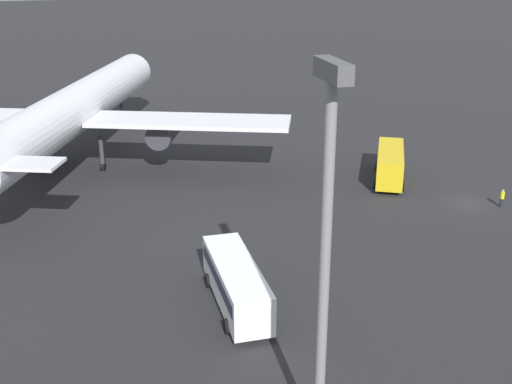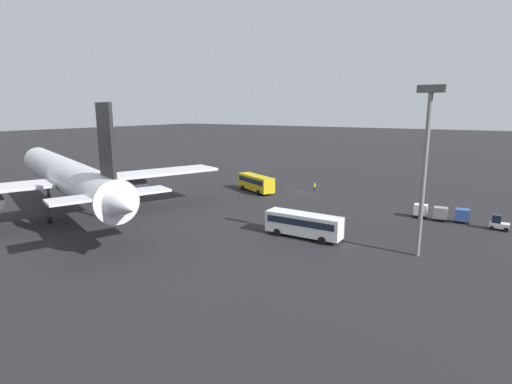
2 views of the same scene
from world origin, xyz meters
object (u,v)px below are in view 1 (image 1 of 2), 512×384
Objects in this scene: shuttle_bus_near at (390,162)px; shuttle_bus_far at (236,281)px; airplane at (74,110)px; worker_person at (502,198)px.

shuttle_bus_far is (-21.13, 21.44, -0.09)m from shuttle_bus_near.
shuttle_bus_far is at bearing -143.34° from airplane.
worker_person is (-23.18, -38.81, -5.53)m from airplane.
airplane is 5.28× the size of shuttle_bus_near.
shuttle_bus_far is 5.83× the size of worker_person.
shuttle_bus_near is 12.01m from worker_person.
airplane is 30.74× the size of worker_person.
shuttle_bus_near is (-13.47, -31.83, -4.42)m from airplane.
shuttle_bus_far reaches higher than worker_person.
shuttle_bus_near is at bearing 35.74° from worker_person.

